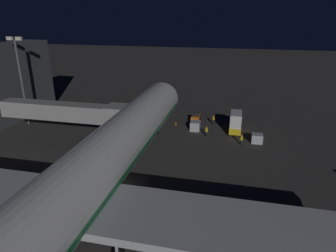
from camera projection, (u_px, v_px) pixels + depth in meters
ground_plane at (122, 185)px, 36.97m from camera, size 320.00×320.00×0.00m
airliner_at_gate at (66, 201)px, 24.43m from camera, size 49.31×70.76×17.56m
jet_bridge at (73, 112)px, 46.16m from camera, size 21.09×3.40×7.06m
apron_floodlight_mast at (21, 75)px, 54.26m from camera, size 2.90×0.50×16.05m
cargo_truck_aft at (236, 122)px, 52.99m from camera, size 2.36×5.89×3.71m
pushback_tug at (195, 118)px, 58.22m from camera, size 1.86×2.55×1.95m
baggage_container_near_belt at (195, 126)px, 53.93m from camera, size 1.68×1.87×1.65m
baggage_container_mid_row at (257, 138)px, 48.76m from camera, size 1.75×1.61×1.47m
ground_crew_near_nose_gear at (213, 119)px, 56.75m from camera, size 0.40×0.40×1.79m
ground_crew_by_belt_loader at (241, 139)px, 47.85m from camera, size 0.40×0.40×1.76m
ground_crew_marshaller_fwd at (206, 131)px, 51.23m from camera, size 0.40×0.40×1.77m
traffic_cone_nose_port at (176, 124)px, 56.71m from camera, size 0.36×0.36×0.55m
traffic_cone_nose_starboard at (153, 122)px, 57.65m from camera, size 0.36×0.36×0.55m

